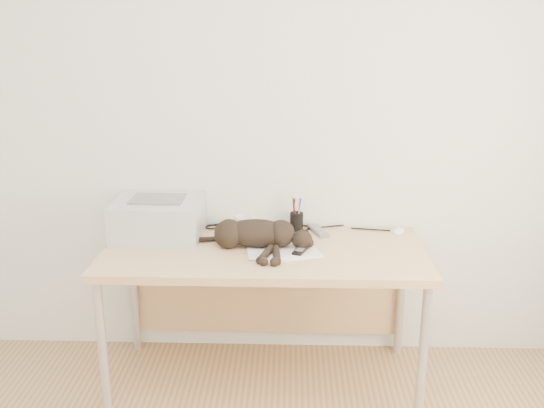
{
  "coord_description": "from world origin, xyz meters",
  "views": [
    {
      "loc": [
        0.13,
        -1.4,
        1.84
      ],
      "look_at": [
        0.04,
        1.34,
        0.99
      ],
      "focal_mm": 40.0,
      "sensor_mm": 36.0,
      "label": 1
    }
  ],
  "objects_px": {
    "mug": "(244,225)",
    "pen_cup": "(297,221)",
    "printer": "(159,218)",
    "cat": "(253,235)",
    "mouse": "(399,229)",
    "desk": "(265,267)"
  },
  "relations": [
    {
      "from": "mug",
      "to": "pen_cup",
      "type": "xyz_separation_m",
      "value": [
        0.28,
        0.07,
        0.0
      ]
    },
    {
      "from": "mug",
      "to": "desk",
      "type": "bearing_deg",
      "value": -49.08
    },
    {
      "from": "mug",
      "to": "pen_cup",
      "type": "distance_m",
      "value": 0.29
    },
    {
      "from": "mug",
      "to": "mouse",
      "type": "distance_m",
      "value": 0.83
    },
    {
      "from": "desk",
      "to": "printer",
      "type": "relative_size",
      "value": 3.55
    },
    {
      "from": "printer",
      "to": "pen_cup",
      "type": "distance_m",
      "value": 0.73
    },
    {
      "from": "mug",
      "to": "pen_cup",
      "type": "relative_size",
      "value": 0.59
    },
    {
      "from": "mug",
      "to": "mouse",
      "type": "height_order",
      "value": "mug"
    },
    {
      "from": "printer",
      "to": "pen_cup",
      "type": "xyz_separation_m",
      "value": [
        0.72,
        0.12,
        -0.05
      ]
    },
    {
      "from": "cat",
      "to": "pen_cup",
      "type": "xyz_separation_m",
      "value": [
        0.22,
        0.26,
        -0.02
      ]
    },
    {
      "from": "desk",
      "to": "mouse",
      "type": "height_order",
      "value": "mouse"
    },
    {
      "from": "mug",
      "to": "cat",
      "type": "bearing_deg",
      "value": -73.11
    },
    {
      "from": "mouse",
      "to": "desk",
      "type": "bearing_deg",
      "value": -140.57
    },
    {
      "from": "printer",
      "to": "desk",
      "type": "bearing_deg",
      "value": -8.58
    },
    {
      "from": "pen_cup",
      "to": "mouse",
      "type": "bearing_deg",
      "value": -1.05
    },
    {
      "from": "printer",
      "to": "mug",
      "type": "height_order",
      "value": "printer"
    },
    {
      "from": "printer",
      "to": "cat",
      "type": "relative_size",
      "value": 0.68
    },
    {
      "from": "desk",
      "to": "printer",
      "type": "distance_m",
      "value": 0.61
    },
    {
      "from": "desk",
      "to": "printer",
      "type": "bearing_deg",
      "value": 171.42
    },
    {
      "from": "printer",
      "to": "mouse",
      "type": "xyz_separation_m",
      "value": [
        1.26,
        0.11,
        -0.09
      ]
    },
    {
      "from": "cat",
      "to": "mug",
      "type": "distance_m",
      "value": 0.2
    },
    {
      "from": "cat",
      "to": "pen_cup",
      "type": "relative_size",
      "value": 3.66
    }
  ]
}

